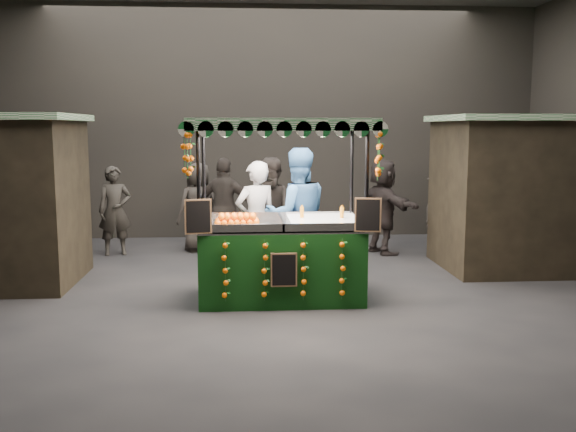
{
  "coord_description": "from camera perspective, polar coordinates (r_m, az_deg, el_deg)",
  "views": [
    {
      "loc": [
        -0.42,
        -8.96,
        2.39
      ],
      "look_at": [
        0.25,
        0.32,
        1.1
      ],
      "focal_mm": 39.75,
      "sensor_mm": 36.0,
      "label": 1
    }
  ],
  "objects": [
    {
      "name": "shopper_1",
      "position": [
        10.87,
        -1.29,
        0.27
      ],
      "size": [
        1.0,
        0.83,
        1.9
      ],
      "rotation": [
        0.0,
        0.0,
        -0.12
      ],
      "color": "#2D2724",
      "rests_on": "ground"
    },
    {
      "name": "shopper_3",
      "position": [
        12.49,
        13.63,
        0.46
      ],
      "size": [
        1.2,
        1.15,
        1.64
      ],
      "rotation": [
        0.0,
        0.0,
        0.71
      ],
      "color": "black",
      "rests_on": "ground"
    },
    {
      "name": "shopper_5",
      "position": [
        12.25,
        8.52,
        0.85
      ],
      "size": [
        1.08,
        1.76,
        1.81
      ],
      "rotation": [
        0.0,
        0.0,
        1.92
      ],
      "color": "black",
      "rests_on": "ground"
    },
    {
      "name": "ground",
      "position": [
        9.28,
        -1.39,
        -7.03
      ],
      "size": [
        12.0,
        12.0,
        0.0
      ],
      "primitive_type": "plane",
      "color": "black",
      "rests_on": "ground"
    },
    {
      "name": "market_hall",
      "position": [
        9.02,
        -1.46,
        14.2
      ],
      "size": [
        12.1,
        10.1,
        5.05
      ],
      "color": "black",
      "rests_on": "ground"
    },
    {
      "name": "vendor_grey",
      "position": [
        9.96,
        -2.87,
        -0.48
      ],
      "size": [
        0.81,
        0.68,
        1.88
      ],
      "rotation": [
        0.0,
        0.0,
        3.54
      ],
      "color": "gray",
      "rests_on": "ground"
    },
    {
      "name": "shopper_2",
      "position": [
        11.75,
        -5.66,
        0.7
      ],
      "size": [
        1.17,
        0.72,
        1.85
      ],
      "rotation": [
        0.0,
        0.0,
        2.88
      ],
      "color": "black",
      "rests_on": "ground"
    },
    {
      "name": "vendor_blue",
      "position": [
        9.83,
        0.83,
        0.03
      ],
      "size": [
        1.11,
        0.92,
        2.09
      ],
      "rotation": [
        0.0,
        0.0,
        3.28
      ],
      "color": "#2A5387",
      "rests_on": "ground"
    },
    {
      "name": "shopper_4",
      "position": [
        12.5,
        -8.01,
        0.81
      ],
      "size": [
        1.01,
        0.9,
        1.73
      ],
      "rotation": [
        0.0,
        0.0,
        3.66
      ],
      "color": "#2A2522",
      "rests_on": "ground"
    },
    {
      "name": "neighbour_stall_right",
      "position": [
        11.57,
        20.54,
        2.03
      ],
      "size": [
        3.0,
        2.2,
        2.6
      ],
      "color": "black",
      "rests_on": "ground"
    },
    {
      "name": "shopper_0",
      "position": [
        12.44,
        -15.23,
        0.46
      ],
      "size": [
        0.69,
        0.54,
        1.68
      ],
      "rotation": [
        0.0,
        0.0,
        0.25
      ],
      "color": "#2A2622",
      "rests_on": "ground"
    },
    {
      "name": "juice_stall",
      "position": [
        8.86,
        -0.54,
        -2.59
      ],
      "size": [
        2.6,
        1.53,
        2.52
      ],
      "color": "black",
      "rests_on": "ground"
    }
  ]
}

